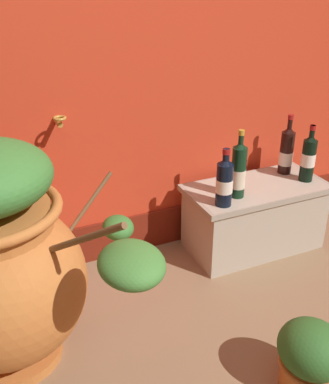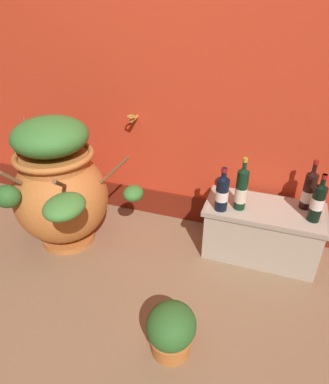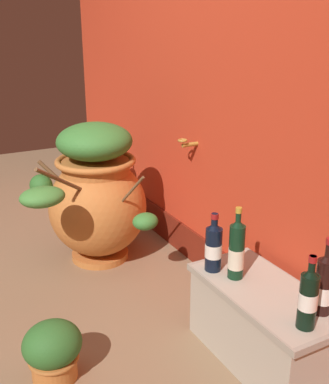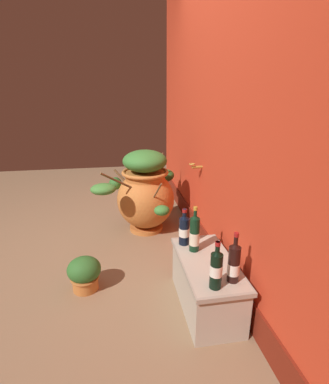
{
  "view_description": "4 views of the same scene",
  "coord_description": "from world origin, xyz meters",
  "px_view_note": "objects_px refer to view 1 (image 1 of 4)",
  "views": [
    {
      "loc": [
        -0.63,
        -0.85,
        1.38
      ],
      "look_at": [
        0.06,
        0.71,
        0.52
      ],
      "focal_mm": 43.11,
      "sensor_mm": 36.0,
      "label": 1
    },
    {
      "loc": [
        0.61,
        -0.92,
        1.47
      ],
      "look_at": [
        0.07,
        0.66,
        0.48
      ],
      "focal_mm": 30.7,
      "sensor_mm": 36.0,
      "label": 2
    },
    {
      "loc": [
        1.99,
        -0.35,
        1.44
      ],
      "look_at": [
        0.05,
        0.7,
        0.64
      ],
      "focal_mm": 44.47,
      "sensor_mm": 36.0,
      "label": 3
    },
    {
      "loc": [
        2.26,
        0.31,
        1.44
      ],
      "look_at": [
        -0.03,
        0.7,
        0.63
      ],
      "focal_mm": 27.15,
      "sensor_mm": 36.0,
      "label": 4
    }
  ],
  "objects_px": {
    "wine_bottle_left": "(287,150)",
    "wine_bottle_back": "(309,157)",
    "wine_bottle_right": "(225,181)",
    "potted_shrub": "(311,356)",
    "wine_bottle_middle": "(239,170)"
  },
  "relations": [
    {
      "from": "wine_bottle_middle",
      "to": "wine_bottle_right",
      "type": "xyz_separation_m",
      "value": [
        -0.1,
        -0.05,
        -0.01
      ]
    },
    {
      "from": "wine_bottle_middle",
      "to": "wine_bottle_back",
      "type": "height_order",
      "value": "wine_bottle_middle"
    },
    {
      "from": "wine_bottle_left",
      "to": "wine_bottle_right",
      "type": "height_order",
      "value": "wine_bottle_left"
    },
    {
      "from": "wine_bottle_left",
      "to": "wine_bottle_middle",
      "type": "relative_size",
      "value": 0.96
    },
    {
      "from": "wine_bottle_left",
      "to": "wine_bottle_right",
      "type": "bearing_deg",
      "value": -159.25
    },
    {
      "from": "wine_bottle_middle",
      "to": "wine_bottle_left",
      "type": "bearing_deg",
      "value": 19.45
    },
    {
      "from": "wine_bottle_left",
      "to": "wine_bottle_middle",
      "type": "xyz_separation_m",
      "value": [
        -0.38,
        -0.13,
        0.01
      ]
    },
    {
      "from": "wine_bottle_back",
      "to": "wine_bottle_right",
      "type": "bearing_deg",
      "value": -173.44
    },
    {
      "from": "wine_bottle_left",
      "to": "wine_bottle_middle",
      "type": "height_order",
      "value": "wine_bottle_middle"
    },
    {
      "from": "wine_bottle_left",
      "to": "wine_bottle_back",
      "type": "xyz_separation_m",
      "value": [
        0.04,
        -0.12,
        0.0
      ]
    },
    {
      "from": "wine_bottle_back",
      "to": "potted_shrub",
      "type": "relative_size",
      "value": 1.1
    },
    {
      "from": "wine_bottle_middle",
      "to": "wine_bottle_right",
      "type": "relative_size",
      "value": 1.2
    },
    {
      "from": "wine_bottle_right",
      "to": "wine_bottle_back",
      "type": "height_order",
      "value": "wine_bottle_back"
    },
    {
      "from": "wine_bottle_middle",
      "to": "wine_bottle_back",
      "type": "bearing_deg",
      "value": 1.52
    },
    {
      "from": "wine_bottle_back",
      "to": "wine_bottle_middle",
      "type": "bearing_deg",
      "value": -178.48
    }
  ]
}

